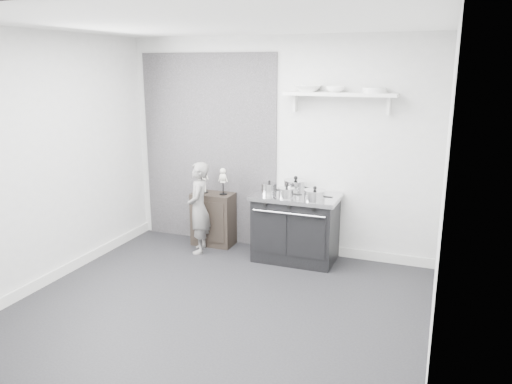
% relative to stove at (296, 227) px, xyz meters
% --- Properties ---
extents(ground, '(4.00, 4.00, 0.00)m').
position_rel_stove_xyz_m(ground, '(-0.36, -1.48, -0.42)').
color(ground, black).
rests_on(ground, ground).
extents(room_shell, '(4.02, 3.62, 2.71)m').
position_rel_stove_xyz_m(room_shell, '(-0.45, -1.33, 1.22)').
color(room_shell, '#BBBBB8').
rests_on(room_shell, ground).
extents(wall_shelf, '(1.30, 0.26, 0.24)m').
position_rel_stove_xyz_m(wall_shelf, '(0.44, 0.20, 1.59)').
color(wall_shelf, silver).
rests_on(wall_shelf, room_shell).
extents(stove, '(1.03, 0.64, 0.83)m').
position_rel_stove_xyz_m(stove, '(0.00, 0.00, 0.00)').
color(stove, black).
rests_on(stove, ground).
extents(side_cabinet, '(0.54, 0.32, 0.71)m').
position_rel_stove_xyz_m(side_cabinet, '(-1.18, 0.13, -0.06)').
color(side_cabinet, black).
rests_on(side_cabinet, ground).
extents(child, '(0.41, 0.50, 1.17)m').
position_rel_stove_xyz_m(child, '(-1.23, -0.18, 0.17)').
color(child, slate).
rests_on(child, ground).
extents(pot_front_left, '(0.28, 0.19, 0.17)m').
position_rel_stove_xyz_m(pot_front_left, '(-0.32, -0.08, 0.48)').
color(pot_front_left, '#BDBDBF').
rests_on(pot_front_left, stove).
extents(pot_back_left, '(0.37, 0.29, 0.21)m').
position_rel_stove_xyz_m(pot_back_left, '(-0.05, 0.12, 0.49)').
color(pot_back_left, '#BDBDBF').
rests_on(pot_back_left, stove).
extents(pot_front_right, '(0.33, 0.25, 0.17)m').
position_rel_stove_xyz_m(pot_front_right, '(0.27, -0.17, 0.48)').
color(pot_front_right, '#BDBDBF').
rests_on(pot_front_right, stove).
extents(pot_front_center, '(0.28, 0.19, 0.16)m').
position_rel_stove_xyz_m(pot_front_center, '(-0.07, -0.18, 0.47)').
color(pot_front_center, '#BDBDBF').
rests_on(pot_front_center, stove).
extents(skeleton_full, '(0.12, 0.08, 0.43)m').
position_rel_stove_xyz_m(skeleton_full, '(-1.31, 0.13, 0.50)').
color(skeleton_full, beige).
rests_on(skeleton_full, side_cabinet).
extents(skeleton_torso, '(0.11, 0.07, 0.40)m').
position_rel_stove_xyz_m(skeleton_torso, '(-1.03, 0.13, 0.49)').
color(skeleton_torso, beige).
rests_on(skeleton_torso, side_cabinet).
extents(bowl_large, '(0.31, 0.31, 0.08)m').
position_rel_stove_xyz_m(bowl_large, '(0.06, 0.19, 1.66)').
color(bowl_large, white).
rests_on(bowl_large, wall_shelf).
extents(bowl_small, '(0.22, 0.22, 0.07)m').
position_rel_stove_xyz_m(bowl_small, '(0.38, 0.19, 1.66)').
color(bowl_small, white).
rests_on(bowl_small, wall_shelf).
extents(plate_stack, '(0.26, 0.26, 0.06)m').
position_rel_stove_xyz_m(plate_stack, '(0.83, 0.19, 1.65)').
color(plate_stack, silver).
rests_on(plate_stack, wall_shelf).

